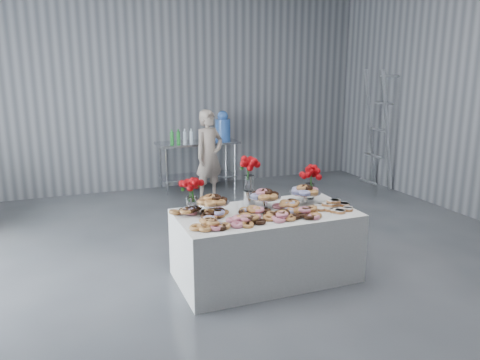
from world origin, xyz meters
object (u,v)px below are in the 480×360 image
Objects in this scene: display_table at (266,245)px; prep_table at (198,157)px; person at (209,156)px; stepladder at (378,130)px; water_jug at (223,127)px.

prep_table reaches higher than display_table.
display_table is 3.95m from prep_table.
person is at bearing -91.45° from prep_table.
stepladder is (3.20, -0.35, 0.33)m from person.
water_jug is 2.90m from stepladder.
prep_table is 0.68× the size of stepladder.
prep_table is 0.73m from water_jug.
person is (-0.52, -0.78, -0.37)m from water_jug.
water_jug is 1.01m from person.
person is 3.23m from stepladder.
water_jug is at bearing -0.00° from prep_table.
person reaches higher than water_jug.
prep_table is at bearing 66.23° from person.
prep_table is 2.71× the size of water_jug.
display_table is at bearing -118.93° from person.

